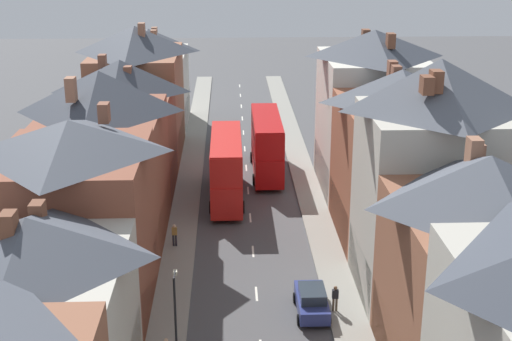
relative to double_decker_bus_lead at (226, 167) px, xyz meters
name	(u,v)px	position (x,y,z in m)	size (l,w,h in m)	color
pavement_left	(185,208)	(-3.29, -1.99, -2.75)	(2.20, 104.00, 0.14)	gray
pavement_right	(313,206)	(6.91, -1.99, -2.75)	(2.20, 104.00, 0.14)	gray
centre_line_dashes	(250,218)	(1.81, -3.99, -2.81)	(0.14, 97.80, 0.01)	silver
terrace_row_left	(96,181)	(-8.38, -11.09, 2.90)	(8.00, 80.07, 12.95)	#ADB2B7
terrace_row_right	(463,235)	(12.00, -22.13, 3.69)	(8.00, 58.56, 14.38)	silver
double_decker_bus_lead	(226,167)	(0.00, 0.00, 0.00)	(2.74, 10.80, 5.30)	red
double_decker_bus_mid_street	(267,144)	(3.60, 6.39, 0.00)	(2.74, 10.80, 5.30)	#B70F0F
car_near_silver	(312,300)	(4.91, -18.41, -1.98)	(1.90, 4.05, 1.67)	navy
car_parked_left_a	(227,140)	(0.01, 14.29, -1.97)	(1.90, 4.13, 1.68)	#4C515B
pedestrian_mid_right	(335,297)	(6.25, -18.45, -1.78)	(0.36, 0.22, 1.61)	brown
pedestrian_far_left	(174,234)	(-3.62, -9.14, -1.78)	(0.36, 0.22, 1.61)	#23232D
street_lamp	(176,318)	(-2.44, -24.14, 0.43)	(0.20, 1.12, 5.50)	black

